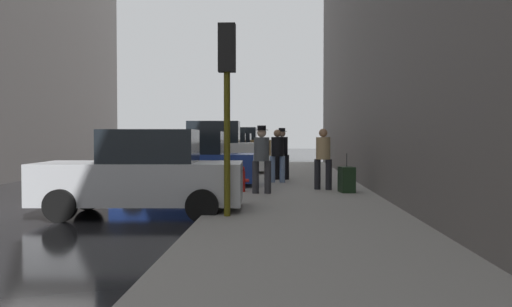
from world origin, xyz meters
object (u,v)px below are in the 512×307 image
at_px(parked_bronze_suv, 240,144).
at_px(traffic_light, 227,77).
at_px(pedestrian_with_beanie, 262,156).
at_px(parked_blue_sedan, 186,162).
at_px(parked_silver_sedan, 143,175).
at_px(parked_dark_green_sedan, 232,149).
at_px(parked_white_van, 210,151).
at_px(pedestrian_in_tan_coat, 323,156).
at_px(fire_hydrant, 241,179).
at_px(pedestrian_in_jeans, 277,153).
at_px(parked_red_hatchback, 224,152).
at_px(pedestrian_with_fedora, 282,151).
at_px(rolling_suitcase, 347,179).

relative_size(parked_bronze_suv, traffic_light, 1.29).
bearing_deg(traffic_light, pedestrian_with_beanie, 83.00).
bearing_deg(parked_blue_sedan, parked_silver_sedan, -90.00).
bearing_deg(parked_dark_green_sedan, parked_white_van, -90.00).
bearing_deg(pedestrian_in_tan_coat, parked_blue_sedan, 163.47).
height_order(parked_silver_sedan, fire_hydrant, parked_silver_sedan).
bearing_deg(pedestrian_in_jeans, pedestrian_with_beanie, -96.32).
height_order(parked_white_van, fire_hydrant, parked_white_van).
height_order(parked_blue_sedan, parked_dark_green_sedan, same).
bearing_deg(pedestrian_in_jeans, fire_hydrant, -107.14).
bearing_deg(parked_red_hatchback, parked_bronze_suv, 90.00).
bearing_deg(parked_blue_sedan, pedestrian_with_fedora, 39.49).
bearing_deg(parked_bronze_suv, fire_hydrant, -85.87).
height_order(parked_red_hatchback, pedestrian_in_tan_coat, pedestrian_in_tan_coat).
distance_m(parked_dark_green_sedan, traffic_light, 23.73).
bearing_deg(parked_dark_green_sedan, parked_red_hatchback, -90.00).
bearing_deg(parked_silver_sedan, parked_blue_sedan, 90.00).
xyz_separation_m(parked_red_hatchback, parked_bronze_suv, (-0.00, 11.44, 0.18)).
bearing_deg(parked_white_van, pedestrian_with_beanie, -74.16).
distance_m(parked_blue_sedan, parked_white_van, 5.99).
xyz_separation_m(parked_blue_sedan, pedestrian_in_tan_coat, (4.06, -1.20, 0.26)).
distance_m(parked_blue_sedan, parked_bronze_suv, 23.08).
bearing_deg(fire_hydrant, parked_bronze_suv, 94.13).
distance_m(traffic_light, pedestrian_with_fedora, 9.19).
distance_m(parked_silver_sedan, pedestrian_in_jeans, 7.29).
xyz_separation_m(traffic_light, pedestrian_in_jeans, (0.91, 7.79, -1.65)).
bearing_deg(fire_hydrant, parked_blue_sedan, 133.36).
xyz_separation_m(parked_bronze_suv, pedestrian_with_fedora, (2.92, -20.67, 0.10)).
bearing_deg(parked_dark_green_sedan, pedestrian_with_fedora, -78.69).
bearing_deg(pedestrian_with_beanie, parked_red_hatchback, 99.61).
distance_m(parked_bronze_suv, pedestrian_in_jeans, 22.03).
height_order(fire_hydrant, pedestrian_with_fedora, pedestrian_with_fedora).
bearing_deg(rolling_suitcase, parked_silver_sedan, -142.28).
height_order(parked_silver_sedan, parked_white_van, parked_white_van).
distance_m(parked_white_van, traffic_light, 12.81).
bearing_deg(pedestrian_with_beanie, parked_blue_sedan, 135.05).
xyz_separation_m(traffic_light, pedestrian_with_fedora, (1.07, 8.98, -1.62)).
bearing_deg(parked_white_van, rolling_suitcase, -59.69).
xyz_separation_m(parked_white_van, pedestrian_in_tan_coat, (4.06, -7.19, 0.07)).
height_order(parked_red_hatchback, rolling_suitcase, parked_red_hatchback).
distance_m(parked_silver_sedan, pedestrian_with_beanie, 3.96).
bearing_deg(fire_hydrant, pedestrian_with_fedora, 75.50).
relative_size(pedestrian_with_fedora, pedestrian_in_jeans, 1.04).
bearing_deg(fire_hydrant, pedestrian_in_tan_coat, 17.36).
xyz_separation_m(parked_red_hatchback, pedestrian_with_fedora, (2.92, -9.23, 0.29)).
xyz_separation_m(parked_silver_sedan, pedestrian_in_tan_coat, (4.06, 4.32, 0.26)).
relative_size(parked_bronze_suv, rolling_suitcase, 4.45).
bearing_deg(parked_red_hatchback, rolling_suitcase, -71.16).
xyz_separation_m(parked_dark_green_sedan, traffic_light, (1.85, -23.58, 1.91)).
distance_m(parked_bronze_suv, rolling_suitcase, 25.44).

